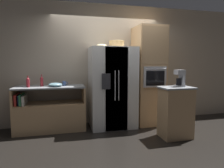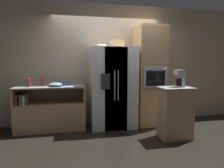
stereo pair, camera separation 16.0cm
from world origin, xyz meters
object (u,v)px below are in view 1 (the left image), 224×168
at_px(bottle_tall, 42,81).
at_px(bottle_short, 28,82).
at_px(mixing_bowl, 55,85).
at_px(mug, 64,83).
at_px(wall_oven, 148,76).
at_px(wicker_basket, 117,44).
at_px(coffee_maker, 180,77).
at_px(refrigerator, 112,87).
at_px(fruit_bowl, 102,46).

height_order(bottle_tall, bottle_short, bottle_tall).
bearing_deg(mixing_bowl, mug, 34.42).
bearing_deg(wall_oven, wicker_basket, 178.72).
bearing_deg(coffee_maker, refrigerator, 141.31).
bearing_deg(coffee_maker, bottle_short, 162.51).
distance_m(wall_oven, coffee_maker, 0.97).
bearing_deg(refrigerator, mug, 173.60).
height_order(bottle_short, coffee_maker, coffee_maker).
bearing_deg(bottle_tall, mug, -0.03).
xyz_separation_m(fruit_bowl, mixing_bowl, (-1.01, -0.09, -0.83)).
bearing_deg(bottle_short, coffee_maker, -17.49).
height_order(refrigerator, wicker_basket, wicker_basket).
relative_size(wicker_basket, bottle_short, 1.45).
bearing_deg(coffee_maker, wicker_basket, 136.74).
bearing_deg(mug, refrigerator, -6.40).
height_order(refrigerator, fruit_bowl, fruit_bowl).
height_order(fruit_bowl, mixing_bowl, fruit_bowl).
relative_size(fruit_bowl, mixing_bowl, 0.84).
distance_m(wall_oven, bottle_short, 2.64).
height_order(wicker_basket, bottle_tall, wicker_basket).
bearing_deg(wicker_basket, coffee_maker, -43.26).
height_order(bottle_tall, mixing_bowl, bottle_tall).
distance_m(refrigerator, bottle_tall, 1.52).
distance_m(refrigerator, mixing_bowl, 1.23).
distance_m(bottle_tall, bottle_short, 0.28).
xyz_separation_m(wicker_basket, mixing_bowl, (-1.34, -0.07, -0.87)).
relative_size(bottle_tall, coffee_maker, 0.78).
distance_m(mixing_bowl, coffee_maker, 2.52).
distance_m(wicker_basket, bottle_short, 2.04).
xyz_separation_m(bottle_short, mixing_bowl, (0.53, -0.02, -0.06)).
xyz_separation_m(bottle_short, coffee_maker, (2.89, -0.91, 0.11)).
distance_m(refrigerator, wicker_basket, 0.98).
xyz_separation_m(wall_oven, coffee_maker, (0.24, -0.94, 0.02)).
height_order(wall_oven, mug, wall_oven).
bearing_deg(wall_oven, mixing_bowl, -178.66).
bearing_deg(bottle_tall, wall_oven, -1.91).
height_order(bottle_tall, mug, bottle_tall).
relative_size(mug, coffee_maker, 0.36).
bearing_deg(bottle_tall, mixing_bowl, -25.00).
bearing_deg(mug, coffee_maker, -25.17).
distance_m(fruit_bowl, coffee_maker, 1.79).
bearing_deg(wicker_basket, mixing_bowl, -177.15).
bearing_deg(wicker_basket, fruit_bowl, 176.66).
bearing_deg(bottle_tall, coffee_maker, -21.15).
relative_size(wicker_basket, fruit_bowl, 1.44).
distance_m(refrigerator, wall_oven, 0.92).
relative_size(mixing_bowl, coffee_maker, 0.88).
distance_m(wall_oven, bottle_tall, 2.39).
bearing_deg(fruit_bowl, mug, 177.00).
distance_m(wicker_basket, bottle_tall, 1.81).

